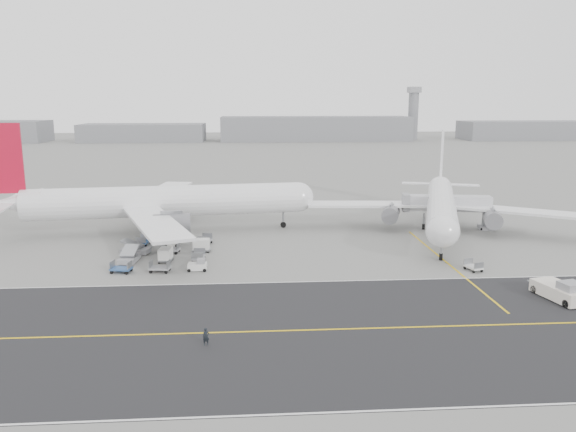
{
  "coord_description": "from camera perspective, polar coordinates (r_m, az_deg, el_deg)",
  "views": [
    {
      "loc": [
        1.17,
        -72.54,
        23.53
      ],
      "look_at": [
        6.95,
        12.0,
        5.97
      ],
      "focal_mm": 35.0,
      "sensor_mm": 36.0,
      "label": 1
    }
  ],
  "objects": [
    {
      "name": "taxiway",
      "position": [
        59.54,
        0.12,
        -11.56
      ],
      "size": [
        220.0,
        59.0,
        0.03
      ],
      "color": "#242427",
      "rests_on": "ground"
    },
    {
      "name": "gse_cluster",
      "position": [
        87.91,
        -12.17,
        -4.09
      ],
      "size": [
        21.26,
        25.03,
        2.17
      ],
      "primitive_type": null,
      "rotation": [
        0.0,
        0.0,
        -0.12
      ],
      "color": "gray",
      "rests_on": "ground"
    },
    {
      "name": "ground",
      "position": [
        76.27,
        -4.63,
        -6.3
      ],
      "size": [
        700.0,
        700.0,
        0.0
      ],
      "primitive_type": "plane",
      "color": "gray",
      "rests_on": "ground"
    },
    {
      "name": "airliner_b",
      "position": [
        105.78,
        15.29,
        1.19
      ],
      "size": [
        47.43,
        48.35,
        17.28
      ],
      "rotation": [
        0.0,
        0.0,
        -0.32
      ],
      "color": "white",
      "rests_on": "ground"
    },
    {
      "name": "stray_dolly",
      "position": [
        83.38,
        18.29,
        -5.3
      ],
      "size": [
        2.2,
        2.86,
        1.56
      ],
      "primitive_type": null,
      "rotation": [
        0.0,
        0.0,
        0.28
      ],
      "color": "silver",
      "rests_on": "ground"
    },
    {
      "name": "horizon_buildings",
      "position": [
        334.61,
        1.05,
        7.67
      ],
      "size": [
        520.0,
        28.0,
        28.0
      ],
      "primitive_type": null,
      "color": "gray",
      "rests_on": "ground"
    },
    {
      "name": "airliner_a",
      "position": [
        103.2,
        -13.08,
        1.45
      ],
      "size": [
        57.29,
        56.4,
        19.79
      ],
      "rotation": [
        0.0,
        0.0,
        1.68
      ],
      "color": "white",
      "rests_on": "ground"
    },
    {
      "name": "pushback_tug",
      "position": [
        75.3,
        26.03,
        -6.88
      ],
      "size": [
        4.74,
        9.24,
        2.6
      ],
      "rotation": [
        0.0,
        0.0,
        0.22
      ],
      "color": "silver",
      "rests_on": "ground"
    },
    {
      "name": "control_tower",
      "position": [
        351.78,
        12.61,
        10.25
      ],
      "size": [
        7.0,
        7.0,
        31.25
      ],
      "color": "gray",
      "rests_on": "ground"
    },
    {
      "name": "jet_bridge",
      "position": [
        108.06,
        15.93,
        1.09
      ],
      "size": [
        17.16,
        5.78,
        6.4
      ],
      "rotation": [
        0.0,
        0.0,
        -0.17
      ],
      "color": "gray",
      "rests_on": "ground"
    },
    {
      "name": "ground_crew_a",
      "position": [
        56.56,
        -8.33,
        -12.03
      ],
      "size": [
        0.73,
        0.58,
        1.76
      ],
      "primitive_type": "imported",
      "rotation": [
        0.0,
        0.0,
        0.27
      ],
      "color": "black",
      "rests_on": "ground"
    }
  ]
}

